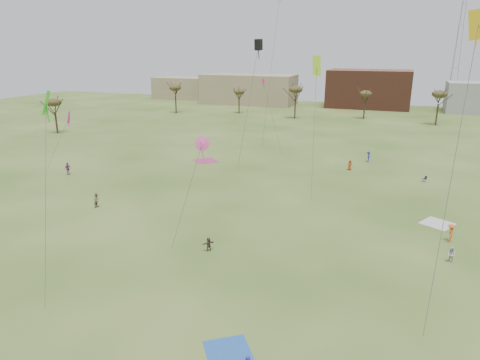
% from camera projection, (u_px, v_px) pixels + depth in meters
% --- Properties ---
extents(ground, '(260.00, 260.00, 0.00)m').
position_uv_depth(ground, '(189.00, 284.00, 35.00)').
color(ground, '#315219').
rests_on(ground, ground).
extents(spectator_fore_b, '(0.73, 0.91, 1.79)m').
position_uv_depth(spectator_fore_b, '(97.00, 200.00, 51.72)').
color(spectator_fore_b, '#7B6D4E').
rests_on(spectator_fore_b, ground).
extents(spectator_fore_c, '(1.14, 1.22, 1.37)m').
position_uv_depth(spectator_fore_c, '(209.00, 244.00, 40.58)').
color(spectator_fore_c, brown).
rests_on(spectator_fore_c, ground).
extents(flyer_mid_b, '(0.77, 1.24, 1.85)m').
position_uv_depth(flyer_mid_b, '(450.00, 233.00, 42.46)').
color(flyer_mid_b, '#DB5A29').
rests_on(flyer_mid_b, ground).
extents(spectator_mid_d, '(0.64, 1.18, 1.91)m').
position_uv_depth(spectator_mid_d, '(68.00, 169.00, 65.11)').
color(spectator_mid_d, purple).
rests_on(spectator_mid_d, ground).
extents(spectator_mid_e, '(0.92, 0.92, 1.51)m').
position_uv_depth(spectator_mid_e, '(451.00, 255.00, 38.33)').
color(spectator_mid_e, silver).
rests_on(spectator_mid_e, ground).
extents(flyer_far_b, '(0.97, 0.85, 1.66)m').
position_uv_depth(flyer_far_b, '(350.00, 165.00, 67.57)').
color(flyer_far_b, '#A9421C').
rests_on(flyer_far_b, ground).
extents(flyer_far_c, '(0.80, 1.23, 1.80)m').
position_uv_depth(flyer_far_c, '(368.00, 157.00, 72.60)').
color(flyer_far_c, '#232092').
rests_on(flyer_far_c, ground).
extents(blanket_blue, '(3.95, 3.95, 0.03)m').
position_uv_depth(blanket_blue, '(228.00, 352.00, 27.15)').
color(blanket_blue, '#295BB3').
rests_on(blanket_blue, ground).
extents(blanket_cream, '(4.09, 4.09, 0.03)m').
position_uv_depth(blanket_cream, '(437.00, 224.00, 47.06)').
color(blanket_cream, silver).
rests_on(blanket_cream, ground).
extents(blanket_plum, '(5.15, 5.15, 0.03)m').
position_uv_depth(blanket_plum, '(206.00, 161.00, 73.37)').
color(blanket_plum, '#AB346B').
rests_on(blanket_plum, ground).
extents(camp_chair_right, '(0.72, 0.71, 0.87)m').
position_uv_depth(camp_chair_right, '(424.00, 180.00, 61.76)').
color(camp_chair_right, '#121F33').
rests_on(camp_chair_right, ground).
extents(kites_aloft, '(65.31, 55.54, 26.54)m').
position_uv_depth(kites_aloft, '(274.00, 45.00, 55.37)').
color(kites_aloft, red).
rests_on(kites_aloft, ground).
extents(tree_line, '(117.44, 49.32, 8.91)m').
position_uv_depth(tree_line, '(324.00, 97.00, 104.70)').
color(tree_line, '#3A2B1E').
rests_on(tree_line, ground).
extents(building_tan, '(32.00, 14.00, 10.00)m').
position_uv_depth(building_tan, '(249.00, 89.00, 148.13)').
color(building_tan, '#937F60').
rests_on(building_tan, ground).
extents(building_brick, '(26.00, 16.00, 12.00)m').
position_uv_depth(building_brick, '(369.00, 89.00, 139.01)').
color(building_brick, brown).
rests_on(building_brick, ground).
extents(building_tan_west, '(20.00, 12.00, 8.00)m').
position_uv_depth(building_tan_west, '(182.00, 88.00, 164.66)').
color(building_tan_west, '#937F60').
rests_on(building_tan_west, ground).
extents(radio_tower, '(1.51, 1.72, 41.00)m').
position_uv_depth(radio_tower, '(458.00, 46.00, 131.27)').
color(radio_tower, '#9EA3A8').
rests_on(radio_tower, ground).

